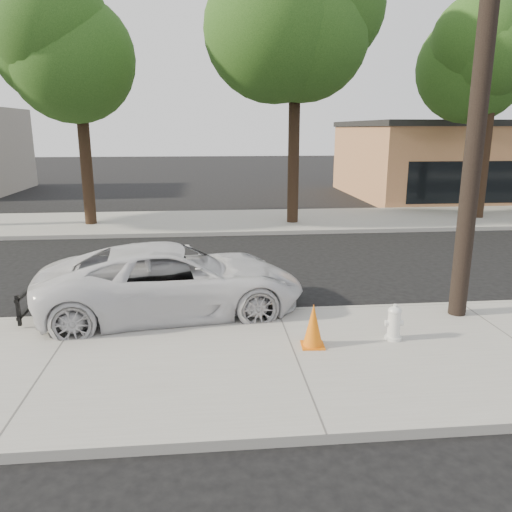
% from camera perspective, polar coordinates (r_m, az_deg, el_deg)
% --- Properties ---
extents(ground, '(120.00, 120.00, 0.00)m').
position_cam_1_polar(ground, '(12.46, 1.09, -3.38)').
color(ground, black).
rests_on(ground, ground).
extents(near_sidewalk, '(90.00, 4.40, 0.15)m').
position_cam_1_polar(near_sidewalk, '(8.48, 4.53, -11.75)').
color(near_sidewalk, gray).
rests_on(near_sidewalk, ground).
extents(far_sidewalk, '(90.00, 5.00, 0.15)m').
position_cam_1_polar(far_sidewalk, '(20.67, -1.64, 3.99)').
color(far_sidewalk, gray).
rests_on(far_sidewalk, ground).
extents(curb_near, '(90.00, 0.12, 0.16)m').
position_cam_1_polar(curb_near, '(10.47, 2.43, -6.48)').
color(curb_near, '#9E9B93').
rests_on(curb_near, ground).
extents(building_main, '(18.00, 10.00, 4.00)m').
position_cam_1_polar(building_main, '(32.83, 26.83, 9.73)').
color(building_main, '#AE7348').
rests_on(building_main, ground).
extents(utility_pole, '(1.40, 0.34, 9.00)m').
position_cam_1_polar(utility_pole, '(10.40, 24.38, 18.11)').
color(utility_pole, black).
rests_on(utility_pole, near_sidewalk).
extents(tree_b, '(4.34, 4.20, 8.45)m').
position_cam_1_polar(tree_b, '(20.47, -19.25, 20.22)').
color(tree_b, black).
rests_on(tree_b, far_sidewalk).
extents(tree_c, '(4.96, 4.80, 9.55)m').
position_cam_1_polar(tree_c, '(20.00, 5.30, 23.27)').
color(tree_c, black).
rests_on(tree_c, far_sidewalk).
extents(tree_d, '(4.50, 4.35, 8.75)m').
position_cam_1_polar(tree_d, '(23.03, 26.25, 19.38)').
color(tree_d, black).
rests_on(tree_d, far_sidewalk).
extents(police_cruiser, '(5.66, 3.16, 1.49)m').
position_cam_1_polar(police_cruiser, '(10.47, -9.43, -2.78)').
color(police_cruiser, silver).
rests_on(police_cruiser, ground).
extents(fire_hydrant, '(0.33, 0.30, 0.62)m').
position_cam_1_polar(fire_hydrant, '(9.25, 15.49, -7.44)').
color(fire_hydrant, silver).
rests_on(fire_hydrant, near_sidewalk).
extents(traffic_cone, '(0.42, 0.42, 0.77)m').
position_cam_1_polar(traffic_cone, '(8.68, 6.55, -7.94)').
color(traffic_cone, orange).
rests_on(traffic_cone, near_sidewalk).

